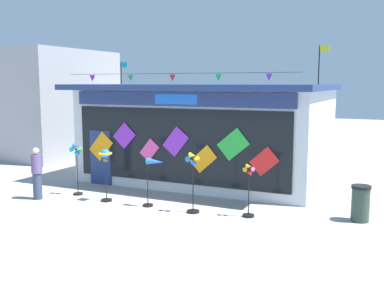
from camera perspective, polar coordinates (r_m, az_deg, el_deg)
name	(u,v)px	position (r m, az deg, el deg)	size (l,w,h in m)	color
ground_plane	(88,222)	(12.61, -13.08, -9.61)	(80.00, 80.00, 0.00)	#9E9B99
kite_shop_building	(209,131)	(17.61, 2.20, 1.68)	(9.13, 6.44, 5.02)	silver
wind_spinner_far_left	(76,160)	(15.36, -14.53, -1.97)	(0.40, 0.31, 1.75)	black
wind_spinner_left	(106,163)	(14.33, -10.96, -2.41)	(0.35, 0.35, 1.68)	black
wind_spinner_center_left	(153,171)	(13.47, -4.95, -3.46)	(0.71, 0.31, 1.50)	black
wind_spinner_center_right	(193,176)	(12.83, 0.08, -4.07)	(0.39, 0.37, 1.77)	black
wind_spinner_right	(249,189)	(12.60, 7.23, -5.66)	(0.33, 0.33, 1.51)	black
person_near_camera	(37,173)	(15.23, -19.17, -3.52)	(0.34, 0.34, 1.68)	#333D56
trash_bin	(360,203)	(13.02, 20.68, -7.07)	(0.52, 0.52, 0.99)	#2D4238
neighbour_building	(35,103)	(25.37, -19.37, 5.00)	(6.70, 6.22, 5.39)	#99999E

